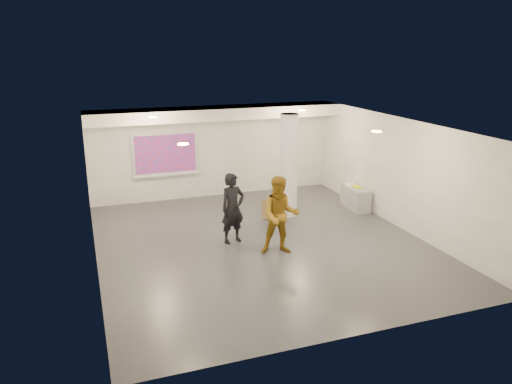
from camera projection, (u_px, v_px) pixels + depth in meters
name	position (u px, v px, depth m)	size (l,w,h in m)	color
floor	(261.00, 243.00, 12.68)	(8.00, 9.00, 0.01)	#33363A
ceiling	(262.00, 126.00, 11.83)	(8.00, 9.00, 0.01)	silver
wall_back	(214.00, 151.00, 16.32)	(8.00, 0.01, 3.00)	silver
wall_front	(356.00, 257.00, 8.19)	(8.00, 0.01, 3.00)	silver
wall_left	(91.00, 203.00, 10.97)	(0.01, 9.00, 3.00)	silver
wall_right	(399.00, 173.00, 13.55)	(0.01, 9.00, 3.00)	silver
soffit_band	(218.00, 113.00, 15.45)	(8.00, 1.10, 0.36)	white
downlight_nw	(153.00, 117.00, 13.39)	(0.22, 0.22, 0.02)	#FFD788
downlight_ne	(302.00, 110.00, 14.81)	(0.22, 0.22, 0.02)	#FFD788
downlight_sw	(183.00, 144.00, 9.77)	(0.22, 0.22, 0.02)	#FFD788
downlight_se	(377.00, 131.00, 11.19)	(0.22, 0.22, 0.02)	#FFD788
column	(289.00, 166.00, 14.37)	(0.52, 0.52, 3.00)	white
projection_screen	(165.00, 154.00, 15.76)	(2.10, 0.13, 1.42)	silver
credenza	(356.00, 198.00, 15.32)	(0.48, 1.16, 0.68)	#9A9C9F
papers_stack	(351.00, 185.00, 15.43)	(0.27, 0.34, 0.02)	white
postit_pad	(357.00, 187.00, 15.19)	(0.23, 0.31, 0.03)	#E8F80F
cardboard_back	(271.00, 209.00, 14.43)	(0.51, 0.05, 0.56)	olive
cardboard_front	(270.00, 210.00, 14.44)	(0.48, 0.05, 0.52)	olive
woman	(233.00, 208.00, 12.52)	(0.66, 0.43, 1.80)	black
man	(280.00, 215.00, 11.86)	(0.92, 0.72, 1.90)	olive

